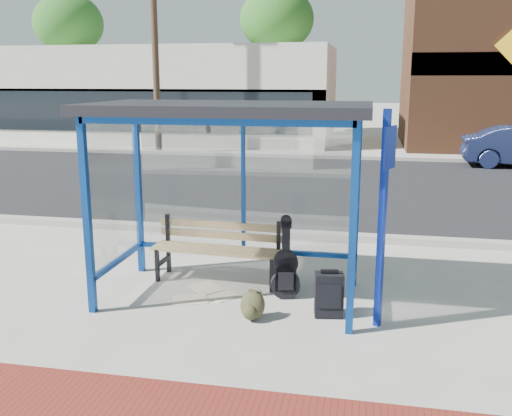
% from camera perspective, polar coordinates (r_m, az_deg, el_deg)
% --- Properties ---
extents(ground, '(120.00, 120.00, 0.00)m').
position_cam_1_polar(ground, '(7.29, -2.51, -8.93)').
color(ground, '#B2ADA0').
rests_on(ground, ground).
extents(brick_paver_strip, '(60.00, 1.00, 0.01)m').
position_cam_1_polar(brick_paver_strip, '(5.07, -9.88, -19.51)').
color(brick_paver_strip, maroon).
rests_on(brick_paver_strip, ground).
extents(curb_near, '(60.00, 0.25, 0.12)m').
position_cam_1_polar(curb_near, '(9.97, 1.42, -2.53)').
color(curb_near, gray).
rests_on(curb_near, ground).
extents(street_asphalt, '(60.00, 10.00, 0.00)m').
position_cam_1_polar(street_asphalt, '(14.91, 4.76, 2.36)').
color(street_asphalt, black).
rests_on(street_asphalt, ground).
extents(curb_far, '(60.00, 0.25, 0.12)m').
position_cam_1_polar(curb_far, '(19.92, 6.45, 5.13)').
color(curb_far, gray).
rests_on(curb_far, ground).
extents(far_sidewalk, '(60.00, 4.00, 0.01)m').
position_cam_1_polar(far_sidewalk, '(21.80, 6.87, 5.63)').
color(far_sidewalk, '#B2ADA0').
rests_on(far_sidewalk, ground).
extents(bus_shelter, '(3.30, 1.80, 2.42)m').
position_cam_1_polar(bus_shelter, '(6.87, -2.54, 7.55)').
color(bus_shelter, navy).
rests_on(bus_shelter, ground).
extents(storefront_white, '(18.00, 6.04, 4.00)m').
position_cam_1_polar(storefront_white, '(26.77, -12.43, 11.03)').
color(storefront_white, silver).
rests_on(storefront_white, ground).
extents(tree_left, '(3.60, 3.60, 7.03)m').
position_cam_1_polar(tree_left, '(32.68, -18.24, 17.05)').
color(tree_left, '#4C3826').
rests_on(tree_left, ground).
extents(tree_mid, '(3.60, 3.60, 7.03)m').
position_cam_1_polar(tree_mid, '(29.08, 2.10, 18.25)').
color(tree_mid, '#4C3826').
rests_on(tree_mid, ground).
extents(utility_pole_west, '(1.60, 0.24, 8.00)m').
position_cam_1_polar(utility_pole_west, '(21.43, -10.09, 16.41)').
color(utility_pole_west, '#4C3826').
rests_on(utility_pole_west, ground).
extents(bench, '(1.82, 0.54, 0.85)m').
position_cam_1_polar(bench, '(7.75, -3.74, -3.85)').
color(bench, black).
rests_on(bench, ground).
extents(guitar_bag, '(0.38, 0.18, 1.01)m').
position_cam_1_polar(guitar_bag, '(7.14, 2.98, -6.24)').
color(guitar_bag, black).
rests_on(guitar_bag, ground).
extents(suitcase, '(0.35, 0.26, 0.57)m').
position_cam_1_polar(suitcase, '(6.70, 7.30, -8.61)').
color(suitcase, black).
rests_on(suitcase, ground).
extents(backpack, '(0.31, 0.29, 0.34)m').
position_cam_1_polar(backpack, '(6.60, -0.38, -9.79)').
color(backpack, '#32301B').
rests_on(backpack, ground).
extents(sign_post, '(0.15, 0.28, 2.40)m').
position_cam_1_polar(sign_post, '(6.23, 12.63, -0.02)').
color(sign_post, navy).
rests_on(sign_post, ground).
extents(newspaper_a, '(0.54, 0.54, 0.01)m').
position_cam_1_polar(newspaper_a, '(7.62, -5.01, -7.96)').
color(newspaper_a, white).
rests_on(newspaper_a, ground).
extents(newspaper_b, '(0.44, 0.45, 0.01)m').
position_cam_1_polar(newspaper_b, '(7.32, -3.29, -8.82)').
color(newspaper_b, white).
rests_on(newspaper_b, ground).
extents(newspaper_c, '(0.52, 0.46, 0.01)m').
position_cam_1_polar(newspaper_c, '(7.26, -6.62, -9.08)').
color(newspaper_c, white).
rests_on(newspaper_c, ground).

